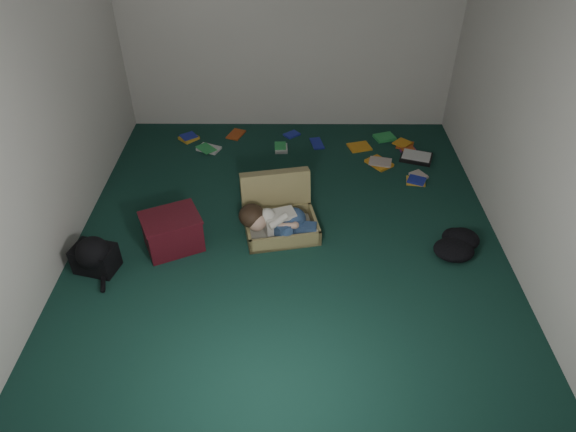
{
  "coord_description": "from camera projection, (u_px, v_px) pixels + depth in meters",
  "views": [
    {
      "loc": [
        0.02,
        -3.77,
        3.18
      ],
      "look_at": [
        0.0,
        -0.15,
        0.35
      ],
      "focal_mm": 32.0,
      "sensor_mm": 36.0,
      "label": 1
    }
  ],
  "objects": [
    {
      "name": "floor",
      "position": [
        288.0,
        235.0,
        4.93
      ],
      "size": [
        4.5,
        4.5,
        0.0
      ],
      "primitive_type": "plane",
      "color": "#12352B",
      "rests_on": "ground"
    },
    {
      "name": "clothing_pile",
      "position": [
        464.0,
        242.0,
        4.74
      ],
      "size": [
        0.5,
        0.43,
        0.14
      ],
      "primitive_type": null,
      "rotation": [
        0.0,
        0.0,
        -0.15
      ],
      "color": "black",
      "rests_on": "floor"
    },
    {
      "name": "wall_right",
      "position": [
        537.0,
        112.0,
        4.12
      ],
      "size": [
        0.0,
        4.5,
        4.5
      ],
      "primitive_type": "plane",
      "rotation": [
        1.57,
        0.0,
        -1.57
      ],
      "color": "silver",
      "rests_on": "ground"
    },
    {
      "name": "wall_back",
      "position": [
        289.0,
        23.0,
        5.9
      ],
      "size": [
        4.5,
        0.0,
        4.5
      ],
      "primitive_type": "plane",
      "rotation": [
        1.57,
        0.0,
        0.0
      ],
      "color": "silver",
      "rests_on": "ground"
    },
    {
      "name": "wall_left",
      "position": [
        40.0,
        111.0,
        4.13
      ],
      "size": [
        0.0,
        4.5,
        4.5
      ],
      "primitive_type": "plane",
      "rotation": [
        1.57,
        0.0,
        1.57
      ],
      "color": "silver",
      "rests_on": "ground"
    },
    {
      "name": "suitcase",
      "position": [
        279.0,
        213.0,
        4.96
      ],
      "size": [
        0.79,
        0.78,
        0.5
      ],
      "rotation": [
        0.0,
        0.0,
        0.19
      ],
      "color": "#988A53",
      "rests_on": "floor"
    },
    {
      "name": "book_scatter",
      "position": [
        328.0,
        149.0,
        6.17
      ],
      "size": [
        2.92,
        1.3,
        0.02
      ],
      "color": "gold",
      "rests_on": "floor"
    },
    {
      "name": "paper_tray",
      "position": [
        416.0,
        157.0,
        6.0
      ],
      "size": [
        0.42,
        0.37,
        0.05
      ],
      "rotation": [
        0.0,
        0.0,
        -0.33
      ],
      "color": "black",
      "rests_on": "floor"
    },
    {
      "name": "maroon_bin",
      "position": [
        172.0,
        232.0,
        4.69
      ],
      "size": [
        0.63,
        0.58,
        0.35
      ],
      "rotation": [
        0.0,
        0.0,
        0.44
      ],
      "color": "#460E16",
      "rests_on": "floor"
    },
    {
      "name": "person",
      "position": [
        277.0,
        221.0,
        4.79
      ],
      "size": [
        0.75,
        0.37,
        0.31
      ],
      "rotation": [
        0.0,
        0.0,
        0.19
      ],
      "color": "silver",
      "rests_on": "suitcase"
    },
    {
      "name": "backpack",
      "position": [
        95.0,
        257.0,
        4.48
      ],
      "size": [
        0.52,
        0.45,
        0.27
      ],
      "primitive_type": null,
      "rotation": [
        0.0,
        0.0,
        -0.25
      ],
      "color": "black",
      "rests_on": "floor"
    },
    {
      "name": "wall_front",
      "position": [
        286.0,
        335.0,
        2.35
      ],
      "size": [
        4.5,
        0.0,
        4.5
      ],
      "primitive_type": "plane",
      "rotation": [
        -1.57,
        0.0,
        0.0
      ],
      "color": "silver",
      "rests_on": "ground"
    }
  ]
}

